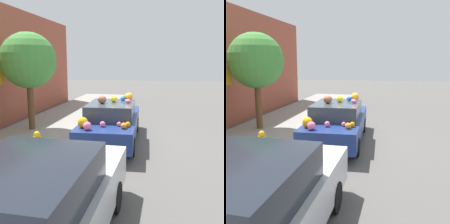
% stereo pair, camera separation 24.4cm
% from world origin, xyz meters
% --- Properties ---
extents(ground_plane, '(60.00, 60.00, 0.00)m').
position_xyz_m(ground_plane, '(0.00, 0.00, 0.00)').
color(ground_plane, '#565451').
extents(sidewalk_curb, '(24.00, 3.20, 0.13)m').
position_xyz_m(sidewalk_curb, '(0.00, 2.70, 0.06)').
color(sidewalk_curb, gray).
rests_on(sidewalk_curb, ground).
extents(street_tree, '(2.10, 2.10, 3.69)m').
position_xyz_m(street_tree, '(0.61, 3.19, 2.75)').
color(street_tree, brown).
rests_on(street_tree, sidewalk_curb).
extents(fire_hydrant, '(0.20, 0.20, 0.70)m').
position_xyz_m(fire_hydrant, '(-2.12, 1.59, 0.47)').
color(fire_hydrant, gold).
rests_on(fire_hydrant, sidewalk_curb).
extents(art_car, '(4.54, 1.92, 1.66)m').
position_xyz_m(art_car, '(-0.04, -0.13, 0.72)').
color(art_car, navy).
rests_on(art_car, ground).
extents(parked_car_plain, '(4.58, 1.91, 1.52)m').
position_xyz_m(parked_car_plain, '(-5.71, -0.14, 0.76)').
color(parked_car_plain, '#B7BABF').
rests_on(parked_car_plain, ground).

